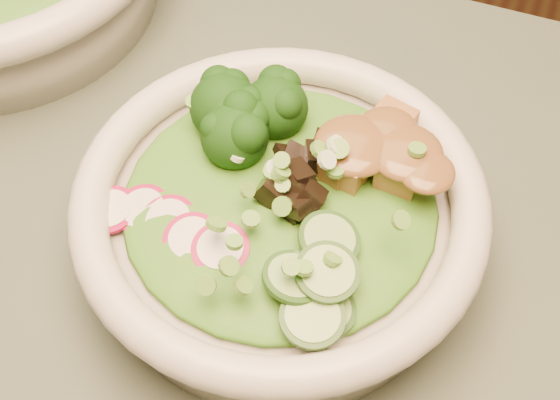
% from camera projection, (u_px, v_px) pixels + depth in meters
% --- Properties ---
extents(salad_bowl, '(0.25, 0.25, 0.07)m').
position_uv_depth(salad_bowl, '(280.00, 218.00, 0.47)').
color(salad_bowl, beige).
rests_on(salad_bowl, dining_table).
extents(lettuce_bed, '(0.19, 0.19, 0.02)m').
position_uv_depth(lettuce_bed, '(280.00, 199.00, 0.46)').
color(lettuce_bed, '#2C6615').
rests_on(lettuce_bed, salad_bowl).
extents(broccoli_florets, '(0.09, 0.09, 0.04)m').
position_uv_depth(broccoli_florets, '(246.00, 115.00, 0.48)').
color(broccoli_florets, black).
rests_on(broccoli_florets, salad_bowl).
extents(radish_slices, '(0.11, 0.07, 0.02)m').
position_uv_depth(radish_slices, '(180.00, 228.00, 0.44)').
color(radish_slices, '#9A0B3A').
rests_on(radish_slices, salad_bowl).
extents(cucumber_slices, '(0.08, 0.08, 0.03)m').
position_uv_depth(cucumber_slices, '(315.00, 274.00, 0.41)').
color(cucumber_slices, '#8CC26C').
rests_on(cucumber_slices, salad_bowl).
extents(mushroom_heap, '(0.08, 0.08, 0.04)m').
position_uv_depth(mushroom_heap, '(298.00, 181.00, 0.45)').
color(mushroom_heap, black).
rests_on(mushroom_heap, salad_bowl).
extents(tofu_cubes, '(0.10, 0.08, 0.03)m').
position_uv_depth(tofu_cubes, '(374.00, 164.00, 0.46)').
color(tofu_cubes, olive).
rests_on(tofu_cubes, salad_bowl).
extents(peanut_sauce, '(0.06, 0.05, 0.01)m').
position_uv_depth(peanut_sauce, '(376.00, 151.00, 0.45)').
color(peanut_sauce, brown).
rests_on(peanut_sauce, tofu_cubes).
extents(scallion_garnish, '(0.18, 0.18, 0.02)m').
position_uv_depth(scallion_garnish, '(280.00, 177.00, 0.44)').
color(scallion_garnish, '#5F9A36').
rests_on(scallion_garnish, salad_bowl).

